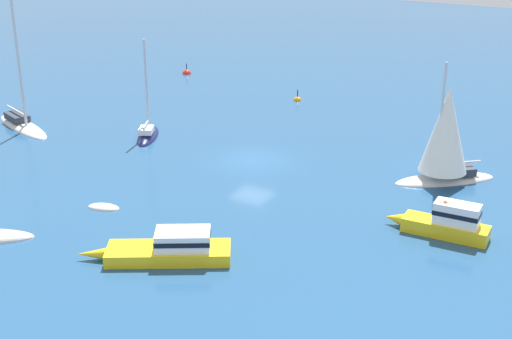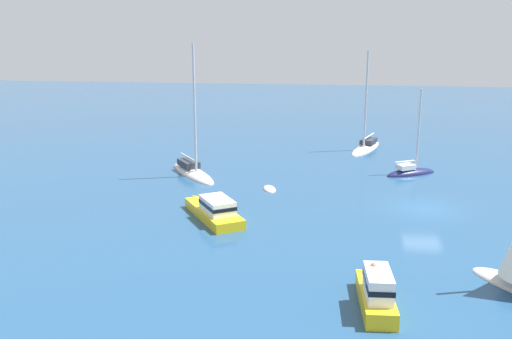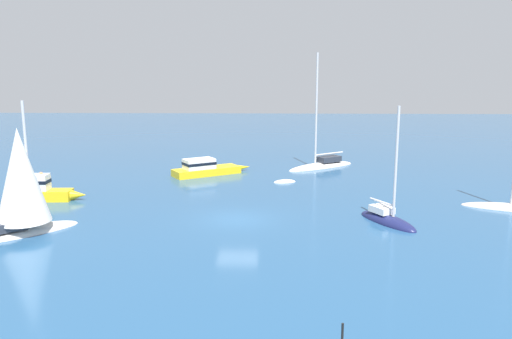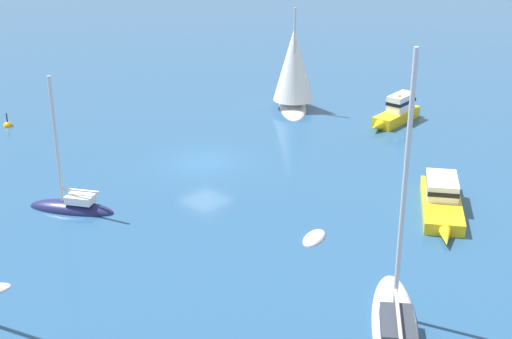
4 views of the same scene
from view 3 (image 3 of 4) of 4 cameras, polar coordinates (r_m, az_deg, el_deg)
The scene contains 7 objects.
ground_plane at distance 31.09m, azimuth -2.11°, elevation -5.65°, with size 160.00×160.00×0.00m, color navy.
sloop at distance 48.26m, azimuth 7.43°, elevation 0.52°, with size 5.80×7.15×11.03m.
launch at distance 44.45m, azimuth -5.69°, elevation 0.14°, with size 4.98×6.84×1.48m.
sloop_1 at distance 31.48m, azimuth 14.55°, elevation -5.50°, with size 4.66×3.42×7.47m.
dinghy at distance 41.45m, azimuth 3.25°, elevation -1.44°, with size 1.40×2.04×0.45m.
motor_cruiser at distance 38.56m, azimuth -23.15°, elevation -2.10°, with size 1.56×5.38×2.00m.
ketch at distance 30.76m, azimuth -24.98°, elevation -1.72°, with size 5.77×5.99×7.72m.
Camera 3 is at (29.72, 2.11, 8.88)m, focal length 35.54 mm.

